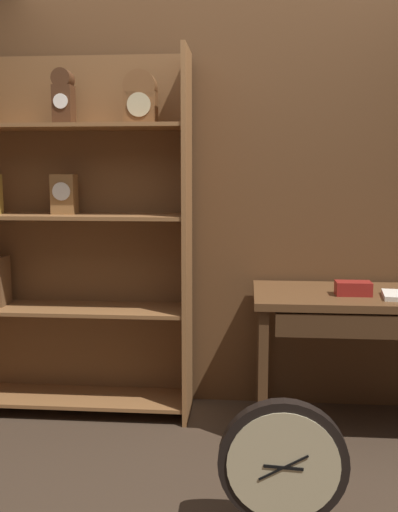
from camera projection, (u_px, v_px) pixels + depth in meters
The scene contains 6 objects.
ground_plane at pixel (218, 511), 2.49m from camera, with size 10.00×10.00×0.00m, color #3D2D21.
back_wood_panel at pixel (230, 194), 3.53m from camera, with size 4.80×0.05×2.60m, color brown.
bookshelf at pixel (63, 234), 3.43m from camera, with size 1.45×0.36×2.11m.
workbench at pixel (385, 310), 3.14m from camera, with size 1.42×0.64×0.78m.
toolbox_small at pixel (353, 288), 3.10m from camera, with size 0.19×0.11×0.07m, color maroon.
round_clock_large at pixel (283, 467), 2.30m from camera, with size 0.52×0.11×0.56m.
Camera 1 is at (0.12, -2.30, 1.44)m, focal length 40.84 mm.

